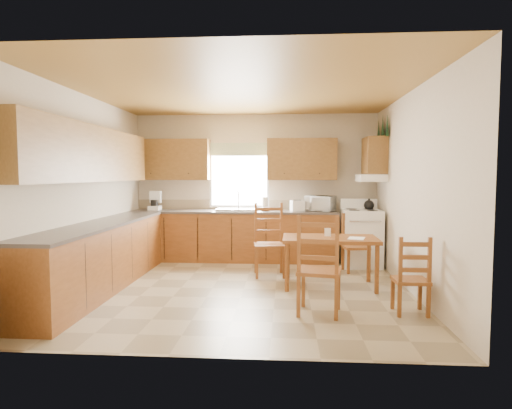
# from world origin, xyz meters

# --- Properties ---
(floor) EXTENTS (4.50, 4.50, 0.00)m
(floor) POSITION_xyz_m (0.00, 0.00, 0.00)
(floor) COLOR #9D8C6C
(floor) RESTS_ON ground
(ceiling) EXTENTS (4.50, 4.50, 0.00)m
(ceiling) POSITION_xyz_m (0.00, 0.00, 2.70)
(ceiling) COLOR olive
(ceiling) RESTS_ON floor
(wall_left) EXTENTS (4.50, 4.50, 0.00)m
(wall_left) POSITION_xyz_m (-2.25, 0.00, 1.35)
(wall_left) COLOR beige
(wall_left) RESTS_ON floor
(wall_right) EXTENTS (4.50, 4.50, 0.00)m
(wall_right) POSITION_xyz_m (2.25, 0.00, 1.35)
(wall_right) COLOR beige
(wall_right) RESTS_ON floor
(wall_back) EXTENTS (4.50, 4.50, 0.00)m
(wall_back) POSITION_xyz_m (0.00, 2.25, 1.35)
(wall_back) COLOR beige
(wall_back) RESTS_ON floor
(wall_front) EXTENTS (4.50, 4.50, 0.00)m
(wall_front) POSITION_xyz_m (0.00, -2.25, 1.35)
(wall_front) COLOR beige
(wall_front) RESTS_ON floor
(lower_cab_back) EXTENTS (3.75, 0.60, 0.88)m
(lower_cab_back) POSITION_xyz_m (-0.38, 1.95, 0.44)
(lower_cab_back) COLOR brown
(lower_cab_back) RESTS_ON floor
(lower_cab_left) EXTENTS (0.60, 3.60, 0.88)m
(lower_cab_left) POSITION_xyz_m (-1.95, -0.15, 0.44)
(lower_cab_left) COLOR brown
(lower_cab_left) RESTS_ON floor
(counter_back) EXTENTS (3.75, 0.63, 0.04)m
(counter_back) POSITION_xyz_m (-0.38, 1.95, 0.90)
(counter_back) COLOR #4B4340
(counter_back) RESTS_ON lower_cab_back
(counter_left) EXTENTS (0.63, 3.60, 0.04)m
(counter_left) POSITION_xyz_m (-1.95, -0.15, 0.90)
(counter_left) COLOR #4B4340
(counter_left) RESTS_ON lower_cab_left
(backsplash) EXTENTS (3.75, 0.01, 0.18)m
(backsplash) POSITION_xyz_m (-0.38, 2.24, 1.01)
(backsplash) COLOR gray
(backsplash) RESTS_ON counter_back
(upper_cab_back_left) EXTENTS (1.41, 0.33, 0.75)m
(upper_cab_back_left) POSITION_xyz_m (-1.55, 2.08, 1.85)
(upper_cab_back_left) COLOR brown
(upper_cab_back_left) RESTS_ON wall_back
(upper_cab_back_right) EXTENTS (1.25, 0.33, 0.75)m
(upper_cab_back_right) POSITION_xyz_m (0.86, 2.08, 1.85)
(upper_cab_back_right) COLOR brown
(upper_cab_back_right) RESTS_ON wall_back
(upper_cab_left) EXTENTS (0.33, 3.60, 0.75)m
(upper_cab_left) POSITION_xyz_m (-2.08, -0.15, 1.85)
(upper_cab_left) COLOR brown
(upper_cab_left) RESTS_ON wall_left
(upper_cab_stove) EXTENTS (0.33, 0.62, 0.62)m
(upper_cab_stove) POSITION_xyz_m (2.08, 1.65, 1.90)
(upper_cab_stove) COLOR brown
(upper_cab_stove) RESTS_ON wall_right
(range_hood) EXTENTS (0.44, 0.62, 0.12)m
(range_hood) POSITION_xyz_m (2.03, 1.65, 1.52)
(range_hood) COLOR white
(range_hood) RESTS_ON wall_right
(window_frame) EXTENTS (1.13, 0.02, 1.18)m
(window_frame) POSITION_xyz_m (-0.30, 2.22, 1.55)
(window_frame) COLOR white
(window_frame) RESTS_ON wall_back
(window_pane) EXTENTS (1.05, 0.01, 1.10)m
(window_pane) POSITION_xyz_m (-0.30, 2.21, 1.55)
(window_pane) COLOR white
(window_pane) RESTS_ON wall_back
(window_valance) EXTENTS (1.19, 0.01, 0.24)m
(window_valance) POSITION_xyz_m (-0.30, 2.19, 2.05)
(window_valance) COLOR #537846
(window_valance) RESTS_ON wall_back
(sink_basin) EXTENTS (0.75, 0.45, 0.04)m
(sink_basin) POSITION_xyz_m (-0.30, 1.95, 0.94)
(sink_basin) COLOR silver
(sink_basin) RESTS_ON counter_back
(pine_decal_a) EXTENTS (0.22, 0.22, 0.36)m
(pine_decal_a) POSITION_xyz_m (2.21, 1.33, 2.38)
(pine_decal_a) COLOR black
(pine_decal_a) RESTS_ON wall_right
(pine_decal_b) EXTENTS (0.22, 0.22, 0.36)m
(pine_decal_b) POSITION_xyz_m (2.21, 1.65, 2.42)
(pine_decal_b) COLOR black
(pine_decal_b) RESTS_ON wall_right
(pine_decal_c) EXTENTS (0.22, 0.22, 0.36)m
(pine_decal_c) POSITION_xyz_m (2.21, 1.97, 2.38)
(pine_decal_c) COLOR black
(pine_decal_c) RESTS_ON wall_right
(stove) EXTENTS (0.65, 0.67, 0.96)m
(stove) POSITION_xyz_m (1.88, 1.63, 0.48)
(stove) COLOR white
(stove) RESTS_ON floor
(coffeemaker) EXTENTS (0.24, 0.27, 0.35)m
(coffeemaker) POSITION_xyz_m (-1.86, 1.99, 1.09)
(coffeemaker) COLOR white
(coffeemaker) RESTS_ON counter_back
(paper_towel) EXTENTS (0.14, 0.14, 0.25)m
(paper_towel) POSITION_xyz_m (0.20, 1.91, 1.05)
(paper_towel) COLOR white
(paper_towel) RESTS_ON counter_back
(toaster) EXTENTS (0.28, 0.22, 0.19)m
(toaster) POSITION_xyz_m (0.78, 1.91, 1.02)
(toaster) COLOR white
(toaster) RESTS_ON counter_back
(microwave) EXTENTS (0.56, 0.49, 0.28)m
(microwave) POSITION_xyz_m (1.19, 1.95, 1.06)
(microwave) COLOR white
(microwave) RESTS_ON counter_back
(dining_table) EXTENTS (1.32, 0.78, 0.70)m
(dining_table) POSITION_xyz_m (1.20, 0.21, 0.35)
(dining_table) COLOR brown
(dining_table) RESTS_ON floor
(chair_near_left) EXTENTS (0.54, 0.53, 1.12)m
(chair_near_left) POSITION_xyz_m (0.96, -0.98, 0.56)
(chair_near_left) COLOR brown
(chair_near_left) RESTS_ON floor
(chair_near_right) EXTENTS (0.38, 0.36, 0.89)m
(chair_near_right) POSITION_xyz_m (1.99, -0.91, 0.44)
(chair_near_right) COLOR brown
(chair_near_right) RESTS_ON floor
(chair_far_left) EXTENTS (0.52, 0.50, 1.12)m
(chair_far_left) POSITION_xyz_m (0.33, 0.79, 0.56)
(chair_far_left) COLOR brown
(chair_far_left) RESTS_ON floor
(chair_far_right) EXTENTS (0.44, 0.43, 0.93)m
(chair_far_right) POSITION_xyz_m (1.71, 1.18, 0.47)
(chair_far_right) COLOR brown
(chair_far_right) RESTS_ON floor
(table_paper) EXTENTS (0.28, 0.33, 0.00)m
(table_paper) POSITION_xyz_m (1.55, 0.13, 0.70)
(table_paper) COLOR white
(table_paper) RESTS_ON dining_table
(table_card) EXTENTS (0.09, 0.04, 0.12)m
(table_card) POSITION_xyz_m (1.17, 0.31, 0.76)
(table_card) COLOR white
(table_card) RESTS_ON dining_table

